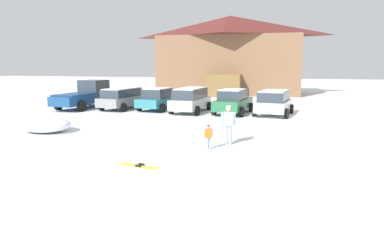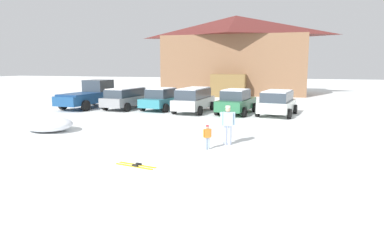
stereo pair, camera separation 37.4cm
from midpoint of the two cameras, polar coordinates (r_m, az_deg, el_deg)
name	(u,v)px [view 2 (the right image)]	position (r m, az deg, el deg)	size (l,w,h in m)	color
ground	(101,180)	(10.54, -13.87, -10.42)	(160.00, 160.00, 0.00)	white
ski_lodge	(235,54)	(41.45, 7.48, 9.97)	(16.96, 10.56, 9.08)	brown
parked_grey_wagon	(126,97)	(26.78, -10.53, 2.89)	(2.43, 4.64, 1.62)	gray
parked_teal_hatchback	(162,99)	(25.87, -4.62, 2.71)	(2.45, 4.37, 1.65)	teal
parked_silver_wagon	(194,99)	(24.46, 0.75, 2.66)	(2.24, 4.76, 1.74)	silver
parked_green_coupe	(236,101)	(23.89, 7.82, 2.26)	(2.48, 4.54, 1.70)	#286742
parked_white_suv	(277,102)	(23.63, 14.45, 2.11)	(2.62, 4.27, 1.66)	white
pickup_truck	(91,95)	(28.41, -16.07, 3.25)	(2.64, 6.11, 2.15)	navy
skier_child_in_orange_jacket	(207,136)	(13.64, 3.35, -3.47)	(0.29, 0.27, 0.99)	#9DB3CF
skier_adult_in_blue_parka	(228,123)	(14.43, 6.72, -1.32)	(0.60, 0.35, 1.67)	#A0ACC7
pair_of_skis	(136,165)	(11.67, -8.40, -8.32)	(1.51, 0.55, 0.08)	gold
plowed_snow_pile	(47,124)	(18.82, -22.43, -1.41)	(2.64, 2.11, 0.74)	white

